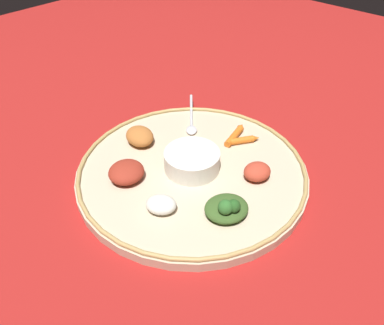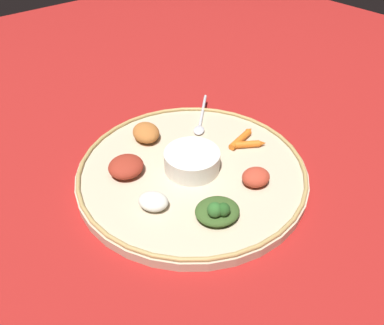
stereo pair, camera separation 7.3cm
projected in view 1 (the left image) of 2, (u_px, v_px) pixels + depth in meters
The scene contains 12 objects.
ground_plane at pixel (192, 176), 0.75m from camera, with size 2.40×2.40×0.00m, color maroon.
platter at pixel (192, 172), 0.75m from camera, with size 0.45×0.45×0.02m, color #C6B293.
platter_rim at pixel (192, 167), 0.74m from camera, with size 0.44×0.44×0.01m, color tan.
center_bowl at pixel (192, 160), 0.73m from camera, with size 0.11×0.11×0.04m.
spoon at pixel (191, 120), 0.87m from camera, with size 0.14×0.13×0.01m.
greens_pile at pixel (227, 208), 0.64m from camera, with size 0.10×0.09×0.04m.
carrot_near_spoon at pixel (243, 140), 0.80m from camera, with size 0.07×0.05×0.01m.
carrot_outer at pixel (235, 134), 0.82m from camera, with size 0.09×0.03×0.01m.
mound_chickpea at pixel (140, 136), 0.80m from camera, with size 0.07×0.06×0.03m, color #B2662D.
mound_beet at pixel (126, 172), 0.71m from camera, with size 0.07×0.07×0.03m, color maroon.
mound_berbere_red at pixel (257, 172), 0.71m from camera, with size 0.05×0.05×0.03m, color #B73D28.
mound_rice_white at pixel (161, 205), 0.64m from camera, with size 0.05×0.04×0.03m, color silver.
Camera 1 is at (-0.42, -0.38, 0.50)m, focal length 35.57 mm.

